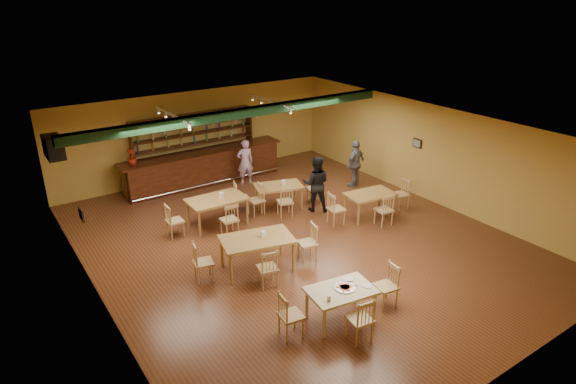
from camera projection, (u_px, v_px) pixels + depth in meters
floor at (296, 240)px, 13.03m from camera, size 12.00×12.00×0.00m
ceiling_beam at (241, 113)px, 14.06m from camera, size 10.00×0.30×0.25m
track_rail_left at (173, 115)px, 13.55m from camera, size 0.05×2.50×0.05m
track_rail_right at (271, 101)px, 15.22m from camera, size 0.05×2.50×0.05m
ac_unit at (54, 147)px, 12.82m from camera, size 0.34×0.70×0.48m
picture_left at (81, 214)px, 10.55m from camera, size 0.04×0.34×0.28m
picture_right at (417, 143)px, 15.34m from camera, size 0.04×0.34×0.28m
bar_counter at (204, 167)px, 16.63m from camera, size 5.65×0.85×1.13m
back_bar_hutch at (195, 146)px, 16.89m from camera, size 4.37×0.40×2.28m
poinsettia at (132, 157)px, 15.08m from camera, size 0.38×0.38×0.53m
dining_table_a at (217, 212)px, 13.74m from camera, size 1.62×0.99×0.80m
dining_table_b at (279, 196)px, 14.89m from camera, size 1.59×1.22×0.70m
dining_table_c at (257, 254)px, 11.55m from camera, size 1.84×1.35×0.83m
dining_table_d at (369, 204)px, 14.32m from camera, size 1.49×1.00×0.70m
near_table at (341, 305)px, 9.81m from camera, size 1.42×1.02×0.70m
pizza_tray at (345, 288)px, 9.72m from camera, size 0.49×0.49×0.01m
parmesan_shaker at (329, 298)px, 9.32m from camera, size 0.08×0.08×0.11m
napkin_stack at (348, 279)px, 9.98m from camera, size 0.24×0.22×0.03m
pizza_server at (349, 284)px, 9.82m from camera, size 0.28×0.30×0.00m
side_plate at (367, 285)px, 9.79m from camera, size 0.25×0.25×0.01m
patron_bar at (245, 162)px, 16.52m from camera, size 0.63×0.48×1.55m
patron_right_a at (316, 184)px, 14.51m from camera, size 1.04×1.01×1.69m
patron_right_b at (355, 163)px, 16.29m from camera, size 1.01×0.63×1.60m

